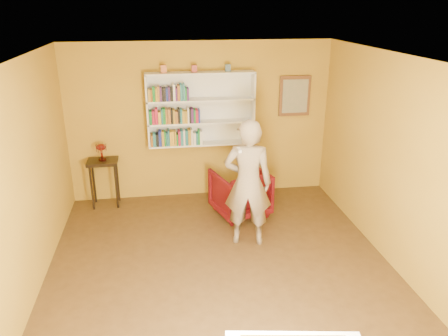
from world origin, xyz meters
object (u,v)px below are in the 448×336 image
Objects in this scene: bookshelf at (201,109)px; console_table at (103,168)px; armchair at (240,192)px; ruby_lustre at (101,149)px; person at (248,183)px.

bookshelf is 2.20× the size of console_table.
armchair is (2.21, -0.66, -0.30)m from console_table.
armchair is (2.21, -0.66, -0.65)m from ruby_lustre.
ruby_lustre is 0.34× the size of armchair.
ruby_lustre is 2.66m from person.
person is (-0.07, -0.91, 0.55)m from armchair.
console_table is 2.66m from person.
console_table is 2.33m from armchair.
bookshelf reaches higher than person.
console_table is at bearing -23.59° from person.
armchair is 0.45× the size of person.
console_table reaches higher than armchair.
armchair is at bearing -16.54° from console_table.
console_table is (-1.67, -0.16, -0.92)m from bookshelf.
console_table is at bearing 180.00° from ruby_lustre.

